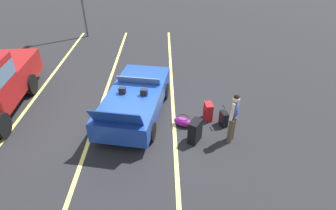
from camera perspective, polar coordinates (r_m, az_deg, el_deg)
The scene contains 10 objects.
ground_plane at distance 9.72m, azimuth -6.64°, elevation -1.87°, with size 80.00×80.00×0.00m, color black.
lot_line_near at distance 9.68m, azimuth 1.15°, elevation -1.81°, with size 18.00×0.12×0.01m, color #EAE066.
lot_line_mid at distance 9.96m, azimuth -14.58°, elevation -1.90°, with size 18.00×0.12×0.01m, color #EAE066.
lot_line_far at distance 10.92m, azimuth -28.49°, elevation -1.87°, with size 18.00×0.12×0.01m, color #EAE066.
convertible_car at distance 9.56m, azimuth -6.57°, elevation 1.71°, with size 4.43×2.46×1.50m.
suitcase_large_black at distance 8.32m, azimuth 5.71°, elevation -5.54°, with size 0.56×0.49×0.74m.
suitcase_medium_bright at distance 9.34m, azimuth 8.47°, elevation -1.37°, with size 0.42×0.29×0.62m.
suitcase_small_carryon at distance 9.18m, azimuth 11.68°, elevation -2.84°, with size 0.38×0.27×0.76m.
duffel_bag at distance 9.02m, azimuth 3.13°, elevation -3.55°, with size 0.55×0.71×0.34m.
traveler_person at distance 8.19m, azimuth 13.73°, elevation -2.25°, with size 0.55×0.41×1.65m.
Camera 1 is at (-7.91, -0.99, 5.56)m, focal length 28.80 mm.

